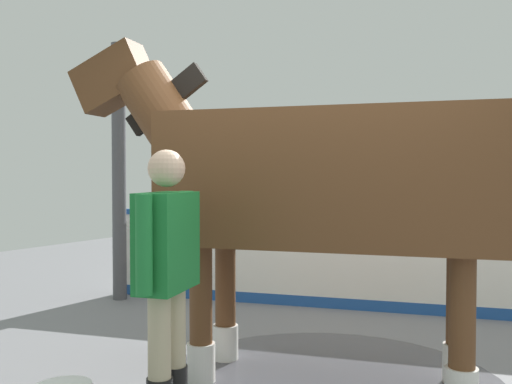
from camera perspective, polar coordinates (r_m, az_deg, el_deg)
name	(u,v)px	position (r m, az deg, el deg)	size (l,w,h in m)	color
wet_patch	(329,382)	(4.22, 7.33, -18.38)	(2.46, 2.46, 0.00)	#4C4C54
barrier_wall	(363,266)	(6.22, 10.74, -7.30)	(1.48, 5.73, 1.04)	white
roof_post_near	(119,172)	(6.76, -13.61, 1.97)	(0.16, 0.16, 2.97)	#4C4C51
horse	(314,182)	(3.98, 5.81, 1.05)	(1.42, 3.54, 2.48)	brown
handler	(167,269)	(3.32, -8.93, -7.67)	(0.63, 0.33, 1.60)	black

